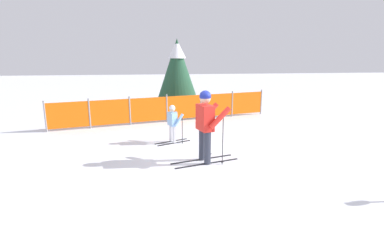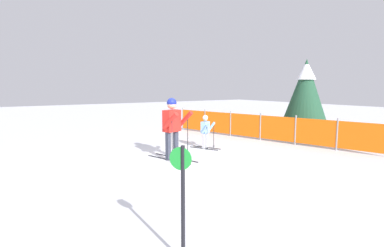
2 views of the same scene
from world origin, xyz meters
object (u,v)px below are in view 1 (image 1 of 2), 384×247
(skier_adult, at_px, (206,120))
(skier_child, at_px, (173,121))
(safety_fence, at_px, (167,108))
(conifer_far, at_px, (177,67))

(skier_adult, distance_m, skier_child, 1.94)
(skier_adult, xyz_separation_m, safety_fence, (-0.84, 4.55, -0.54))
(skier_adult, relative_size, skier_child, 1.56)
(skier_child, height_order, conifer_far, conifer_far)
(skier_child, relative_size, safety_fence, 0.14)
(safety_fence, bearing_deg, skier_adult, -79.60)
(safety_fence, xyz_separation_m, conifer_far, (0.56, 2.03, 1.49))
(skier_adult, height_order, skier_child, skier_adult)
(skier_adult, distance_m, safety_fence, 4.66)
(safety_fence, distance_m, conifer_far, 2.58)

